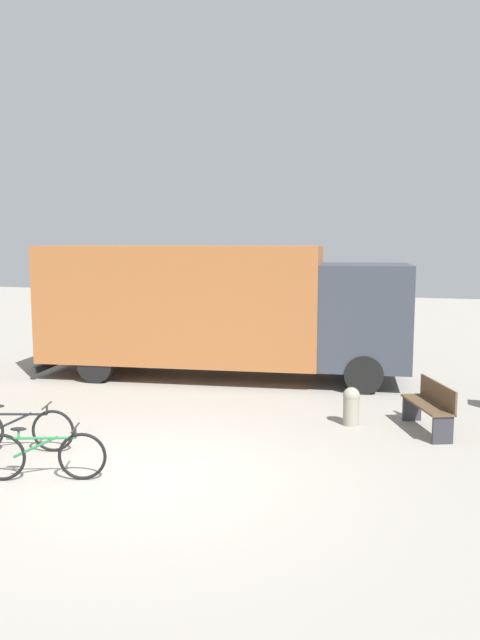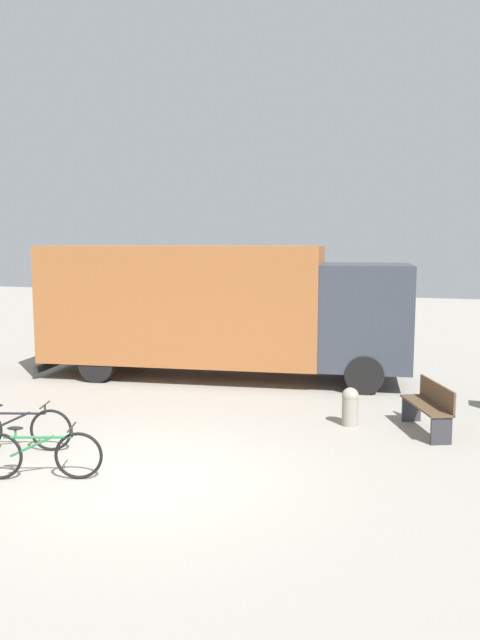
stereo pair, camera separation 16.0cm
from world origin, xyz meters
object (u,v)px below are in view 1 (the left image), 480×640
(park_bench, at_px, (431,405))
(bicycle_near, at_px, (18,429))
(delivery_truck, at_px, (218,306))
(bollard_near_bench, at_px, (351,405))
(bicycle_middle, at_px, (41,455))

(park_bench, distance_m, bicycle_near, 6.74)
(delivery_truck, relative_size, park_bench, 6.04)
(bollard_near_bench, bearing_deg, park_bench, 1.12)
(park_bench, relative_size, bicycle_middle, 0.88)
(delivery_truck, xyz_separation_m, park_bench, (4.91, -2.98, -1.24))
(delivery_truck, relative_size, bicycle_near, 5.27)
(bicycle_near, xyz_separation_m, bollard_near_bench, (4.70, 2.98, 0.01))
(bicycle_middle, bearing_deg, park_bench, 18.60)
(park_bench, relative_size, bicycle_near, 0.87)
(delivery_truck, xyz_separation_m, bicycle_middle, (-0.06, -6.87, -1.36))
(park_bench, bearing_deg, bicycle_near, 92.94)
(bollard_near_bench, bearing_deg, bicycle_near, -147.60)
(bicycle_middle, bearing_deg, bollard_near_bench, 27.30)
(bollard_near_bench, bearing_deg, delivery_truck, 139.95)
(bicycle_middle, relative_size, bollard_near_bench, 2.44)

